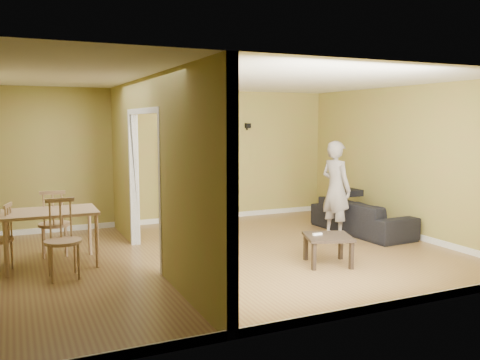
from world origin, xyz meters
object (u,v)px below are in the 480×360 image
person (336,181)px  dining_table (50,216)px  bookshelf (183,177)px  chair_far (54,222)px  chair_near (63,239)px  sofa (362,211)px  coffee_table (328,240)px

person → dining_table: person is taller
bookshelf → dining_table: (-2.60, -2.09, -0.22)m
dining_table → chair_far: 0.59m
dining_table → chair_near: size_ratio=1.22×
person → chair_far: size_ratio=1.95×
sofa → dining_table: bearing=85.9°
dining_table → chair_far: (0.09, 0.55, -0.19)m
coffee_table → chair_near: 3.54m
dining_table → chair_near: 0.71m
person → coffee_table: (-1.12, -1.43, -0.63)m
sofa → dining_table: (-5.23, 0.08, 0.31)m
sofa → coffee_table: 2.24m
sofa → coffee_table: bearing=127.4°
dining_table → chair_far: size_ratio=1.24×
chair_near → dining_table: bearing=96.9°
sofa → person: bearing=89.2°
sofa → dining_table: 5.24m
coffee_table → chair_far: size_ratio=0.62×
sofa → coffee_table: sofa is taller
bookshelf → coffee_table: bookshelf is taller
bookshelf → chair_far: bearing=-148.4°
coffee_table → dining_table: 3.87m
sofa → bookshelf: size_ratio=1.11×
person → coffee_table: size_ratio=3.15×
person → bookshelf: bearing=30.6°
person → chair_far: 4.63m
chair_near → chair_far: size_ratio=1.02×
dining_table → chair_far: chair_far is taller
person → coffee_table: 1.92m
chair_near → chair_far: chair_near is taller
chair_near → chair_far: bearing=89.1°
dining_table → bookshelf: bearing=38.8°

